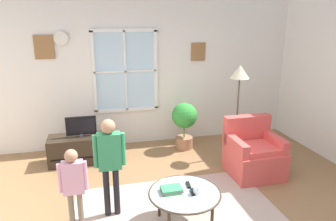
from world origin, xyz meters
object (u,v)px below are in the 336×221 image
at_px(person_pink_shirt, 73,182).
at_px(potted_plant_by_window, 184,120).
at_px(armchair, 253,154).
at_px(book_stack, 171,190).
at_px(remote_near_cup, 188,185).
at_px(television, 81,126).
at_px(remote_near_books, 193,192).
at_px(floor_lamp, 239,81).
at_px(tv_stand, 83,149).
at_px(coffee_table, 185,194).
at_px(person_green_shirt, 110,157).
at_px(cup, 197,190).

xyz_separation_m(person_pink_shirt, potted_plant_by_window, (1.87, 2.05, -0.10)).
height_order(armchair, book_stack, armchair).
xyz_separation_m(armchair, remote_near_cup, (-1.33, -0.85, 0.12)).
bearing_deg(remote_near_cup, book_stack, -159.73).
relative_size(television, remote_near_books, 3.52).
bearing_deg(remote_near_cup, remote_near_books, -90.33).
height_order(potted_plant_by_window, floor_lamp, floor_lamp).
bearing_deg(person_pink_shirt, potted_plant_by_window, 47.59).
height_order(tv_stand, television, television).
distance_m(remote_near_books, remote_near_cup, 0.16).
distance_m(armchair, book_stack, 1.82).
bearing_deg(remote_near_books, coffee_table, 163.42).
bearing_deg(remote_near_books, tv_stand, 120.71).
xyz_separation_m(tv_stand, book_stack, (1.02, -2.03, 0.24)).
xyz_separation_m(coffee_table, remote_near_books, (0.09, -0.03, 0.03)).
bearing_deg(armchair, person_green_shirt, -165.74).
height_order(person_green_shirt, potted_plant_by_window, person_green_shirt).
bearing_deg(television, person_green_shirt, -77.47).
relative_size(cup, floor_lamp, 0.06).
relative_size(tv_stand, television, 2.27).
bearing_deg(coffee_table, book_stack, 160.62).
relative_size(tv_stand, book_stack, 4.61).
height_order(television, person_green_shirt, person_green_shirt).
bearing_deg(floor_lamp, cup, -127.45).
bearing_deg(armchair, television, 157.10).
distance_m(television, person_pink_shirt, 1.92).
height_order(book_stack, person_pink_shirt, person_pink_shirt).
relative_size(armchair, cup, 8.81).
distance_m(coffee_table, person_green_shirt, 0.97).
relative_size(person_pink_shirt, floor_lamp, 0.64).
bearing_deg(television, potted_plant_by_window, 4.09).
height_order(person_pink_shirt, person_green_shirt, person_green_shirt).
distance_m(book_stack, remote_near_cup, 0.24).
relative_size(tv_stand, person_green_shirt, 0.90).
bearing_deg(remote_near_cup, floor_lamp, 48.47).
distance_m(person_green_shirt, potted_plant_by_window, 2.32).
relative_size(remote_near_cup, person_pink_shirt, 0.14).
height_order(armchair, person_green_shirt, person_green_shirt).
distance_m(cup, floor_lamp, 2.35).
distance_m(coffee_table, person_pink_shirt, 1.24).
height_order(person_pink_shirt, floor_lamp, floor_lamp).
bearing_deg(tv_stand, floor_lamp, -8.66).
height_order(cup, floor_lamp, floor_lamp).
height_order(armchair, cup, armchair).
distance_m(potted_plant_by_window, floor_lamp, 1.24).
bearing_deg(cup, potted_plant_by_window, 76.49).
bearing_deg(floor_lamp, armchair, -93.28).
distance_m(book_stack, person_green_shirt, 0.82).
distance_m(television, person_green_shirt, 1.70).
bearing_deg(book_stack, person_green_shirt, 150.25).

